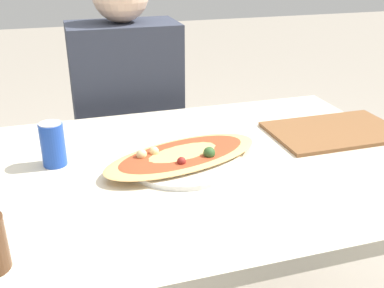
{
  "coord_description": "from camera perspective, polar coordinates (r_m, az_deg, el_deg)",
  "views": [
    {
      "loc": [
        -0.35,
        -1.08,
        1.29
      ],
      "look_at": [
        -0.02,
        0.01,
        0.79
      ],
      "focal_mm": 42.0,
      "sensor_mm": 36.0,
      "label": 1
    }
  ],
  "objects": [
    {
      "name": "person_seated",
      "position": [
        1.86,
        -8.27,
        6.12
      ],
      "size": [
        0.43,
        0.28,
        1.23
      ],
      "rotation": [
        0.0,
        0.0,
        3.14
      ],
      "color": "#2D2D38",
      "rests_on": "ground_plane"
    },
    {
      "name": "soda_can",
      "position": [
        1.29,
        -17.26,
        -0.03
      ],
      "size": [
        0.07,
        0.07,
        0.12
      ],
      "color": "#1E47B2",
      "rests_on": "dining_table"
    },
    {
      "name": "pizza_main",
      "position": [
        1.26,
        -1.16,
        -1.64
      ],
      "size": [
        0.51,
        0.33,
        0.06
      ],
      "color": "white",
      "rests_on": "dining_table"
    },
    {
      "name": "dining_table",
      "position": [
        1.3,
        1.03,
        -5.09
      ],
      "size": [
        1.27,
        0.91,
        0.73
      ],
      "color": "beige",
      "rests_on": "ground_plane"
    },
    {
      "name": "serving_tray",
      "position": [
        1.54,
        17.65,
        1.57
      ],
      "size": [
        0.42,
        0.27,
        0.01
      ],
      "color": "brown",
      "rests_on": "dining_table"
    },
    {
      "name": "chair_far_seated",
      "position": [
        2.04,
        -8.45,
        1.44
      ],
      "size": [
        0.4,
        0.4,
        0.93
      ],
      "rotation": [
        0.0,
        0.0,
        3.14
      ],
      "color": "#4C4C4C",
      "rests_on": "ground_plane"
    }
  ]
}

